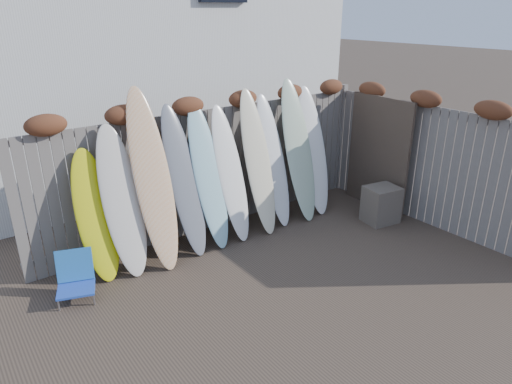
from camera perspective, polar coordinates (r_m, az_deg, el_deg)
ground at (r=6.20m, az=6.78°, el=-11.98°), size 80.00×80.00×0.00m
back_fence at (r=7.45m, az=-5.13°, el=4.18°), size 6.05×0.28×2.24m
right_fence at (r=8.03m, az=21.74°, el=3.69°), size 0.28×4.40×2.24m
house at (r=10.98m, az=-15.52°, el=19.94°), size 8.50×5.50×6.33m
beach_chair at (r=6.33m, az=-21.65°, el=-9.85°), size 0.58×0.60×0.60m
wooden_crate at (r=8.13m, az=15.37°, el=-1.52°), size 0.62×0.54×0.64m
lattice_panel at (r=8.53m, az=15.01°, el=4.66°), size 0.14×1.36×2.04m
surfboard_0 at (r=6.44m, az=-19.40°, el=-2.83°), size 0.53×0.65×1.77m
surfboard_1 at (r=6.42m, az=-16.40°, el=-1.16°), size 0.55×0.73×2.04m
surfboard_2 at (r=6.46m, az=-12.78°, el=1.47°), size 0.56×0.89×2.49m
surfboard_3 at (r=6.75m, az=-8.99°, el=1.31°), size 0.54×0.81×2.20m
surfboard_4 at (r=6.93m, az=-5.97°, el=1.94°), size 0.49×0.78×2.18m
surfboard_5 at (r=7.12m, az=-3.20°, el=2.24°), size 0.50×0.76×2.10m
surfboard_6 at (r=7.35m, az=0.25°, el=3.71°), size 0.49×0.82×2.29m
surfboard_7 at (r=7.63m, az=2.19°, el=3.88°), size 0.47×0.77×2.16m
surfboard_8 at (r=7.86m, az=5.34°, el=5.16°), size 0.56×0.86×2.37m
surfboard_9 at (r=8.17m, az=7.16°, el=5.12°), size 0.59×0.82×2.21m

